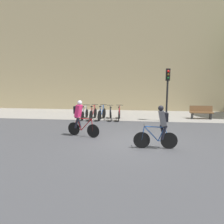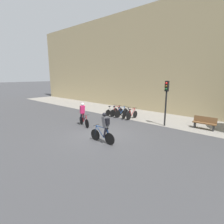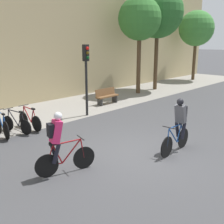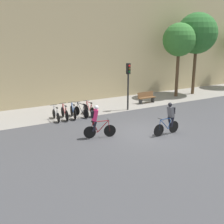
% 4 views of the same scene
% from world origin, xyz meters
% --- Properties ---
extents(ground, '(200.00, 200.00, 0.00)m').
position_xyz_m(ground, '(0.00, 0.00, 0.00)').
color(ground, '#3D3D3F').
extents(kerb_strip, '(44.00, 4.50, 0.01)m').
position_xyz_m(kerb_strip, '(0.00, 6.75, 0.00)').
color(kerb_strip, gray).
rests_on(kerb_strip, ground).
extents(building_facade, '(44.00, 0.60, 10.67)m').
position_xyz_m(building_facade, '(0.00, 9.30, 5.33)').
color(building_facade, tan).
rests_on(building_facade, ground).
extents(cyclist_pink, '(1.68, 0.64, 1.77)m').
position_xyz_m(cyclist_pink, '(-2.69, 0.67, 0.95)').
color(cyclist_pink, black).
rests_on(cyclist_pink, ground).
extents(cyclist_grey, '(1.78, 0.46, 1.78)m').
position_xyz_m(cyclist_grey, '(1.02, -0.82, 0.95)').
color(cyclist_grey, black).
rests_on(cyclist_grey, ground).
extents(parked_bike_0, '(0.46, 1.63, 0.94)m').
position_xyz_m(parked_bike_0, '(-3.44, 4.84, 0.38)').
color(parked_bike_0, black).
rests_on(parked_bike_0, ground).
extents(parked_bike_1, '(0.46, 1.69, 0.98)m').
position_xyz_m(parked_bike_1, '(-2.85, 4.84, 0.40)').
color(parked_bike_1, black).
rests_on(parked_bike_1, ground).
extents(parked_bike_2, '(0.46, 1.63, 0.98)m').
position_xyz_m(parked_bike_2, '(-2.26, 4.84, 0.41)').
color(parked_bike_2, black).
rests_on(parked_bike_2, ground).
extents(parked_bike_3, '(0.47, 1.63, 0.94)m').
position_xyz_m(parked_bike_3, '(-1.67, 4.84, 0.38)').
color(parked_bike_3, black).
rests_on(parked_bike_3, ground).
extents(parked_bike_4, '(0.46, 1.64, 0.96)m').
position_xyz_m(parked_bike_4, '(-1.08, 4.84, 0.39)').
color(parked_bike_4, black).
rests_on(parked_bike_4, ground).
extents(traffic_light_pole, '(0.26, 0.30, 3.38)m').
position_xyz_m(traffic_light_pole, '(2.01, 4.75, 2.35)').
color(traffic_light_pole, black).
rests_on(traffic_light_pole, ground).
extents(bench, '(1.52, 0.44, 0.89)m').
position_xyz_m(bench, '(4.50, 5.82, 0.46)').
color(bench, brown).
rests_on(bench, ground).
extents(street_tree_0, '(2.83, 2.83, 6.36)m').
position_xyz_m(street_tree_0, '(8.41, 6.59, 4.90)').
color(street_tree_0, '#4C3823').
rests_on(street_tree_0, ground).
extents(street_tree_1, '(3.60, 3.60, 7.28)m').
position_xyz_m(street_tree_1, '(10.53, 6.64, 5.45)').
color(street_tree_1, '#4C3823').
rests_on(street_tree_1, ground).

